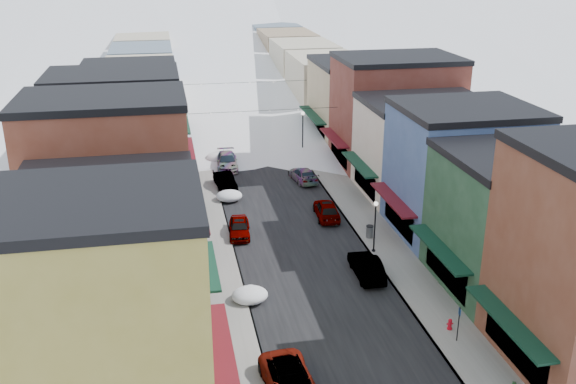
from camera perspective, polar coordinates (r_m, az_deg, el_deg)
name	(u,v)px	position (r m, az deg, el deg)	size (l,w,h in m)	color
road	(238,121)	(86.81, -4.44, 6.28)	(10.00, 160.00, 0.01)	black
sidewalk_left	(189,123)	(86.32, -8.82, 6.06)	(3.20, 160.00, 0.15)	gray
sidewalk_right	(286,118)	(87.75, -0.14, 6.55)	(3.20, 160.00, 0.15)	gray
curb_left	(200,123)	(86.38, -7.79, 6.13)	(0.10, 160.00, 0.15)	slate
curb_right	(275,119)	(87.48, -1.14, 6.50)	(0.10, 160.00, 0.15)	slate
bldg_l_yellow	(99,309)	(32.01, -16.42, -9.97)	(11.30, 8.70, 11.50)	#A7973D
bldg_l_cream	(112,251)	(39.97, -15.35, -5.04)	(11.30, 8.20, 9.50)	beige
bldg_l_brick_near	(110,183)	(46.83, -15.56, 0.79)	(12.30, 8.20, 12.50)	brown
bldg_l_grayblue	(125,168)	(55.38, -14.33, 2.08)	(11.30, 9.20, 9.00)	gray
bldg_l_brick_far	(117,129)	(63.78, -14.97, 5.41)	(13.30, 9.20, 11.00)	maroon
bldg_l_tan	(131,110)	(73.53, -13.74, 7.11)	(11.30, 11.20, 10.00)	tan
bldg_r_green	(520,220)	(45.41, 19.91, -2.39)	(11.30, 9.20, 9.50)	#21452C
bldg_r_blue	(461,170)	(52.59, 15.14, 1.87)	(11.30, 9.20, 10.50)	#3F588F
bldg_r_cream	(423,147)	(60.80, 11.89, 3.95)	(12.30, 9.20, 9.00)	beige
bldg_r_brick_far	(395,111)	(68.72, 9.51, 7.12)	(13.30, 9.20, 11.50)	maroon
bldg_r_tan	(358,100)	(77.84, 6.23, 8.13)	(11.30, 11.20, 9.50)	tan
distant_blocks	(221,63)	(108.39, -5.99, 11.31)	(34.00, 55.00, 8.00)	gray
overhead_cables	(250,95)	(73.30, -3.39, 8.58)	(16.40, 15.04, 0.04)	black
car_white_suv	(291,382)	(34.50, 0.23, -16.56)	(2.45, 5.31, 1.47)	white
car_silver_sedan	(239,228)	(51.76, -4.35, -3.17)	(1.65, 4.11, 1.40)	#929599
car_dark_hatch	(225,181)	(62.00, -5.59, 0.95)	(1.54, 4.42, 1.46)	black
car_silver_wagon	(227,161)	(67.84, -5.45, 2.76)	(2.15, 5.28, 1.53)	#A3A5AB
car_green_sedan	(366,266)	(45.74, 6.99, -6.57)	(1.63, 4.67, 1.54)	black
car_gray_suv	(327,209)	(55.03, 3.46, -1.54)	(1.86, 4.63, 1.58)	gray
car_black_sedan	(303,175)	(63.67, 1.35, 1.55)	(1.91, 4.70, 1.36)	black
car_lane_silver	(234,117)	(86.07, -4.82, 6.66)	(1.78, 4.42, 1.50)	gray
car_lane_white	(243,105)	(92.66, -4.05, 7.68)	(2.41, 5.22, 1.45)	white
fire_hydrant	(450,324)	(40.67, 14.19, -11.34)	(0.41, 0.31, 0.70)	red
parking_sign	(459,321)	(39.19, 14.93, -11.04)	(0.06, 0.31, 2.24)	black
trash_can	(370,231)	(51.43, 7.27, -3.50)	(0.59, 0.59, 1.00)	slate
streetlamp_near	(375,220)	(48.36, 7.75, -2.50)	(0.34, 0.34, 4.05)	black
streetlamp_far	(303,127)	(71.58, 1.32, 5.80)	(0.40, 0.40, 4.75)	black
snow_pile_near	(250,295)	(42.57, -3.41, -9.09)	(2.39, 2.67, 1.01)	white
snow_pile_mid	(229,196)	(59.02, -5.25, -0.33)	(2.40, 2.68, 1.02)	white
snow_pile_far	(218,157)	(69.98, -6.27, 3.08)	(2.60, 2.80, 1.10)	white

